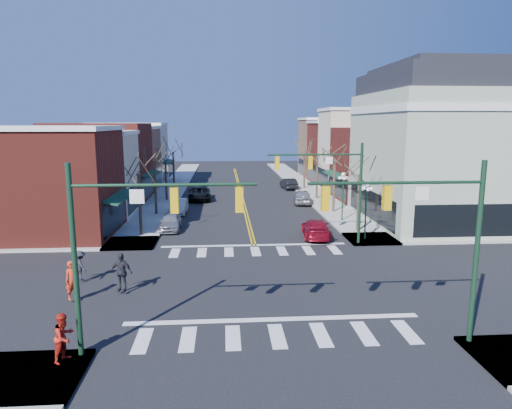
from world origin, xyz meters
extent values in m
plane|color=black|center=(0.00, 0.00, 0.00)|extent=(160.00, 160.00, 0.00)
cube|color=#9E9B93|center=(-8.75, 20.00, 0.07)|extent=(3.50, 70.00, 0.15)
cube|color=#9E9B93|center=(8.75, 20.00, 0.07)|extent=(3.50, 70.00, 0.15)
cube|color=maroon|center=(-15.50, 11.75, 4.00)|extent=(10.00, 8.50, 8.00)
cube|color=beige|center=(-15.50, 19.50, 3.75)|extent=(10.00, 7.00, 7.50)
cube|color=maroon|center=(-15.50, 27.50, 4.25)|extent=(10.00, 9.00, 8.50)
cube|color=#9E7357|center=(-15.50, 35.75, 3.90)|extent=(10.00, 7.50, 7.80)
cube|color=beige|center=(-15.50, 43.50, 4.10)|extent=(10.00, 8.00, 8.20)
cube|color=maroon|center=(15.50, 25.75, 4.00)|extent=(10.00, 8.50, 8.00)
cube|color=beige|center=(15.50, 33.50, 5.00)|extent=(10.00, 7.00, 10.00)
cube|color=maroon|center=(15.50, 41.00, 4.25)|extent=(10.00, 8.00, 8.50)
cube|color=#9E7357|center=(15.50, 49.00, 4.50)|extent=(10.00, 8.00, 9.00)
cube|color=#A4AF97|center=(16.50, 14.50, 5.50)|extent=(12.00, 14.00, 11.00)
cube|color=white|center=(16.50, 14.50, 9.60)|extent=(12.25, 14.25, 0.50)
cube|color=black|center=(16.50, 14.50, 11.90)|extent=(11.40, 13.40, 1.80)
cube|color=black|center=(16.50, 14.50, 13.00)|extent=(9.80, 11.80, 0.60)
cylinder|color=#14331E|center=(-7.40, -7.40, 3.60)|extent=(0.20, 0.20, 7.20)
cylinder|color=#14331E|center=(-4.15, -7.40, 6.40)|extent=(6.50, 0.12, 0.12)
cube|color=gold|center=(-3.83, -7.40, 5.85)|extent=(0.28, 0.28, 0.90)
cube|color=gold|center=(-1.55, -7.40, 5.85)|extent=(0.28, 0.28, 0.90)
cylinder|color=#14331E|center=(7.40, -7.40, 3.60)|extent=(0.20, 0.20, 7.20)
cylinder|color=#14331E|center=(4.15, -7.40, 6.40)|extent=(6.50, 0.12, 0.12)
cube|color=gold|center=(3.83, -7.40, 5.85)|extent=(0.28, 0.28, 0.90)
cube|color=gold|center=(1.55, -7.40, 5.85)|extent=(0.28, 0.28, 0.90)
cylinder|color=#14331E|center=(7.40, 7.40, 3.60)|extent=(0.20, 0.20, 7.20)
cylinder|color=#14331E|center=(4.15, 7.40, 6.40)|extent=(6.50, 0.12, 0.12)
cube|color=gold|center=(3.83, 7.40, 5.85)|extent=(0.28, 0.28, 0.90)
cube|color=gold|center=(1.55, 7.40, 5.85)|extent=(0.28, 0.28, 0.90)
cylinder|color=#14331E|center=(8.20, 8.50, 2.00)|extent=(0.12, 0.12, 4.00)
sphere|color=white|center=(8.20, 8.50, 4.15)|extent=(0.36, 0.36, 0.36)
cylinder|color=#14331E|center=(8.20, 15.00, 2.00)|extent=(0.12, 0.12, 4.00)
sphere|color=white|center=(8.20, 15.00, 4.15)|extent=(0.36, 0.36, 0.36)
cylinder|color=#382B21|center=(-8.40, 11.00, 2.38)|extent=(0.24, 0.24, 4.76)
cylinder|color=#382B21|center=(-8.40, 19.00, 2.52)|extent=(0.24, 0.24, 5.04)
cylinder|color=#382B21|center=(-8.40, 27.00, 2.27)|extent=(0.24, 0.24, 4.55)
cylinder|color=#382B21|center=(-8.40, 35.00, 2.45)|extent=(0.24, 0.24, 4.90)
cylinder|color=#382B21|center=(8.40, 11.00, 2.31)|extent=(0.24, 0.24, 4.62)
cylinder|color=#382B21|center=(8.40, 19.00, 2.59)|extent=(0.24, 0.24, 5.18)
cylinder|color=#382B21|center=(8.40, 27.00, 2.42)|extent=(0.24, 0.24, 4.83)
cylinder|color=#382B21|center=(8.40, 35.00, 2.48)|extent=(0.24, 0.24, 4.97)
imported|color=#AAAAAE|center=(-6.40, 12.87, 0.68)|extent=(1.66, 4.02, 1.36)
imported|color=silver|center=(-6.40, 19.70, 0.70)|extent=(1.57, 4.27, 1.40)
imported|color=black|center=(-4.80, 27.22, 0.73)|extent=(2.72, 5.38, 1.46)
imported|color=maroon|center=(4.80, 9.68, 0.69)|extent=(2.40, 4.91, 1.38)
imported|color=#AAA9AE|center=(6.27, 24.16, 0.76)|extent=(2.37, 4.66, 1.52)
imported|color=black|center=(6.40, 35.15, 0.70)|extent=(1.95, 4.41, 1.41)
imported|color=red|center=(-9.39, -1.91, 1.10)|extent=(0.82, 0.79, 1.90)
imported|color=#B51E13|center=(-7.82, -7.82, 1.04)|extent=(0.96, 1.06, 1.78)
imported|color=#22212A|center=(-7.30, -0.96, 1.14)|extent=(1.25, 0.79, 1.98)
imported|color=black|center=(-9.86, 0.86, 0.96)|extent=(1.15, 1.18, 1.62)
camera|label=1|loc=(-2.10, -23.35, 8.54)|focal=32.00mm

